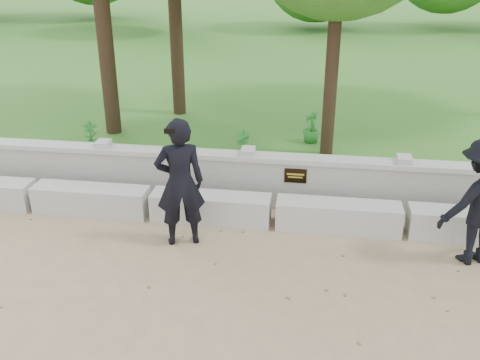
# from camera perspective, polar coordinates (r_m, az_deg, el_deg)

# --- Properties ---
(ground) EXTENTS (80.00, 80.00, 0.00)m
(ground) POSITION_cam_1_polar(r_m,az_deg,el_deg) (6.90, 2.11, -12.25)
(ground) COLOR #9C7F60
(ground) RESTS_ON ground
(lawn) EXTENTS (40.00, 22.00, 0.25)m
(lawn) POSITION_cam_1_polar(r_m,az_deg,el_deg) (19.95, 6.71, 12.26)
(lawn) COLOR #3D6C28
(lawn) RESTS_ON ground
(concrete_bench) EXTENTS (11.90, 0.45, 0.45)m
(concrete_bench) POSITION_cam_1_polar(r_m,az_deg,el_deg) (8.40, 3.58, -3.41)
(concrete_bench) COLOR beige
(concrete_bench) RESTS_ON ground
(parapet_wall) EXTENTS (12.50, 0.35, 0.90)m
(parapet_wall) POSITION_cam_1_polar(r_m,az_deg,el_deg) (8.92, 4.02, -0.01)
(parapet_wall) COLOR #B6B4AC
(parapet_wall) RESTS_ON ground
(man_main) EXTENTS (0.81, 0.75, 1.92)m
(man_main) POSITION_cam_1_polar(r_m,az_deg,el_deg) (7.63, -6.43, -0.30)
(man_main) COLOR black
(man_main) RESTS_ON ground
(visitor_mid) EXTENTS (1.33, 1.08, 1.79)m
(visitor_mid) POSITION_cam_1_polar(r_m,az_deg,el_deg) (7.86, 24.25, -2.17)
(visitor_mid) COLOR black
(visitor_mid) RESTS_ON ground
(shrub_a) EXTENTS (0.35, 0.30, 0.57)m
(shrub_a) POSITION_cam_1_polar(r_m,az_deg,el_deg) (11.28, -15.66, 4.67)
(shrub_a) COLOR #29792A
(shrub_a) RESTS_ON lawn
(shrub_b) EXTENTS (0.38, 0.43, 0.67)m
(shrub_b) POSITION_cam_1_polar(r_m,az_deg,el_deg) (9.96, 0.11, 3.38)
(shrub_b) COLOR #29792A
(shrub_b) RESTS_ON lawn
(shrub_d) EXTENTS (0.48, 0.50, 0.67)m
(shrub_d) POSITION_cam_1_polar(r_m,az_deg,el_deg) (11.27, 7.63, 5.65)
(shrub_d) COLOR #29792A
(shrub_d) RESTS_ON lawn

